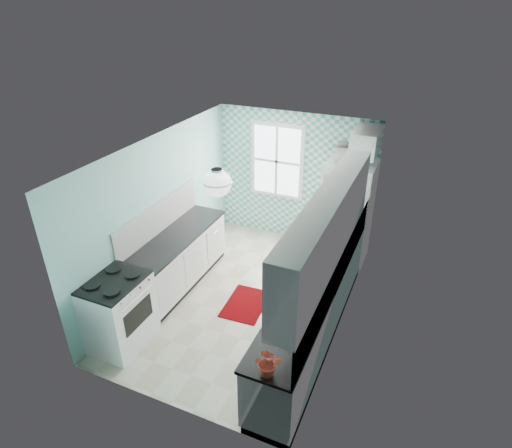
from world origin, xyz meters
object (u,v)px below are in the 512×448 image
at_px(stove, 119,311).
at_px(sink, 337,242).
at_px(ceiling_light, 217,183).
at_px(fridge, 346,213).
at_px(potted_plant, 268,363).
at_px(fruit_bowl, 288,333).
at_px(microwave, 353,154).

xyz_separation_m(stove, sink, (2.40, 2.29, 0.40)).
bearing_deg(ceiling_light, fridge, 66.81).
relative_size(sink, potted_plant, 1.76).
height_order(stove, fruit_bowl, stove).
relative_size(stove, fruit_bowl, 3.65).
bearing_deg(sink, fridge, 95.82).
bearing_deg(potted_plant, microwave, 91.33).
bearing_deg(sink, microwave, 95.80).
bearing_deg(potted_plant, stove, 167.44).
distance_m(sink, fruit_bowl, 2.23).
height_order(fridge, potted_plant, fridge).
bearing_deg(fruit_bowl, potted_plant, -90.00).
distance_m(potted_plant, microwave, 3.99).
xyz_separation_m(fridge, stove, (-2.31, -3.34, -0.40)).
xyz_separation_m(sink, fruit_bowl, (-0.00, -2.23, 0.04)).
xyz_separation_m(ceiling_light, fruit_bowl, (1.20, -0.69, -1.35)).
xyz_separation_m(fridge, fruit_bowl, (0.09, -3.28, 0.04)).
height_order(fruit_bowl, microwave, microwave).
xyz_separation_m(stove, microwave, (2.31, 3.34, 1.48)).
height_order(ceiling_light, fridge, ceiling_light).
height_order(sink, fruit_bowl, sink).
relative_size(stove, sink, 1.92).
xyz_separation_m(fruit_bowl, potted_plant, (0.00, -0.60, 0.12)).
bearing_deg(fridge, sink, -87.62).
relative_size(ceiling_light, microwave, 0.67).
bearing_deg(fridge, fruit_bowl, -91.17).
xyz_separation_m(ceiling_light, stove, (-1.20, -0.75, -1.79)).
xyz_separation_m(ceiling_light, microwave, (1.11, 2.59, -0.31)).
bearing_deg(fridge, microwave, 50.69).
bearing_deg(sink, potted_plant, -89.39).
bearing_deg(stove, sink, 43.37).
distance_m(stove, sink, 3.34).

